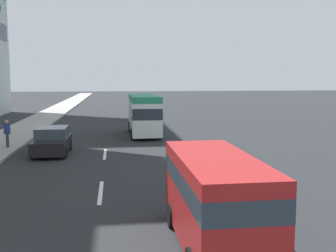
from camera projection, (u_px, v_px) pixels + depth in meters
name	position (u px, v px, depth m)	size (l,w,h in m)	color
ground_plane	(108.00, 131.00, 33.41)	(198.00, 198.00, 0.00)	#26282B
sidewalk_right	(20.00, 132.00, 32.45)	(162.00, 3.54, 0.15)	#9E9B93
lane_stripe_mid	(101.00, 192.00, 15.53)	(3.20, 0.16, 0.01)	silver
lane_stripe_far	(105.00, 154.00, 23.23)	(3.20, 0.16, 0.01)	silver
minibus_lead	(144.00, 113.00, 30.90)	(6.77, 2.29, 3.12)	silver
car_second	(52.00, 141.00, 23.28)	(4.08, 1.94, 1.57)	black
van_third	(215.00, 196.00, 10.34)	(5.26, 2.06, 2.45)	#A51E1E
car_fourth	(138.00, 112.00, 43.70)	(4.33, 1.85, 1.60)	white
pedestrian_near_lamp	(7.00, 132.00, 24.60)	(0.38, 0.38, 1.72)	#333338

